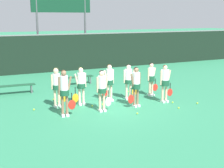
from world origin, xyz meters
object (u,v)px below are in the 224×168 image
Objects in this scene: player_0 at (64,89)px; tennis_ball_5 at (128,91)px; scoreboard at (62,11)px; player_8 at (151,77)px; tennis_ball_10 at (137,113)px; tennis_ball_11 at (58,102)px; tennis_ball_4 at (34,109)px; tennis_ball_8 at (103,104)px; bench_courtside at (13,86)px; tennis_ball_0 at (99,94)px; bench_far at (77,78)px; tennis_ball_6 at (173,102)px; tennis_ball_2 at (59,99)px; player_2 at (136,84)px; player_6 at (109,80)px; tennis_ball_9 at (54,99)px; player_5 at (81,83)px; player_4 at (57,84)px; tennis_ball_1 at (197,103)px; tennis_ball_3 at (92,106)px; player_7 at (129,79)px; tennis_ball_7 at (179,108)px; player_1 at (102,87)px; player_3 at (165,80)px.

player_0 reaches higher than tennis_ball_5.
player_8 is (1.50, -9.46, -3.22)m from scoreboard.
tennis_ball_11 reaches higher than tennis_ball_10.
tennis_ball_8 is (2.84, -0.48, -0.00)m from tennis_ball_4.
bench_courtside is 4.20m from tennis_ball_0.
tennis_ball_6 is at bearing -69.19° from bench_far.
player_0 is at bearing -98.25° from tennis_ball_11.
tennis_ball_2 is 0.95× the size of tennis_ball_11.
tennis_ball_0 and tennis_ball_8 have the same top height.
player_2 is at bearing 64.07° from tennis_ball_10.
tennis_ball_8 is (-0.54, -0.46, -0.93)m from player_6.
tennis_ball_5 is at bearing -17.66° from bench_courtside.
tennis_ball_10 is (-1.40, -3.37, -0.00)m from tennis_ball_5.
tennis_ball_9 is (-2.24, 1.23, -0.93)m from player_6.
tennis_ball_6 is (5.75, -1.53, -0.00)m from tennis_ball_4.
player_2 is at bearing -31.50° from player_5.
player_4 reaches higher than bench_far.
tennis_ball_5 is 0.99× the size of tennis_ball_11.
tennis_ball_1 is 1.02× the size of tennis_ball_5.
tennis_ball_5 is 3.65m from tennis_ball_10.
player_5 is 1.07m from tennis_ball_3.
tennis_ball_10 is (1.52, -2.19, -0.92)m from player_5.
player_2 is at bearing -94.12° from player_7.
player_4 is 5.16m from tennis_ball_7.
tennis_ball_8 is at bearing 179.86° from player_8.
tennis_ball_9 reaches higher than tennis_ball_6.
bench_far is at bearing 73.99° from player_5.
player_7 is 2.47m from tennis_ball_10.
tennis_ball_0 is at bearing 85.10° from player_6.
bench_far is 3.93m from player_6.
player_1 is 1.73m from tennis_ball_10.
tennis_ball_0 is (2.49, 2.55, -1.02)m from player_0.
tennis_ball_11 is at bearing 128.07° from tennis_ball_10.
tennis_ball_11 is at bearing -173.79° from tennis_ball_5.
tennis_ball_2 is 3.99m from tennis_ball_10.
player_7 is 24.71× the size of tennis_ball_10.
tennis_ball_9 is (-5.51, 3.30, -0.00)m from tennis_ball_1.
tennis_ball_6 reaches higher than tennis_ball_8.
tennis_ball_4 is 1.00× the size of tennis_ball_9.
tennis_ball_8 is at bearing -97.18° from scoreboard.
player_8 is 2.93m from tennis_ball_8.
player_5 reaches higher than player_8.
tennis_ball_11 reaches higher than tennis_ball_5.
player_0 is 4.57m from player_3.
player_6 is 3.98m from tennis_ball_1.
player_6 is at bearing 107.92° from player_2.
player_7 is at bearing -31.57° from bench_courtside.
tennis_ball_3 is 2.10m from tennis_ball_9.
bench_courtside is 31.06× the size of tennis_ball_7.
player_7 reaches higher than tennis_ball_10.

